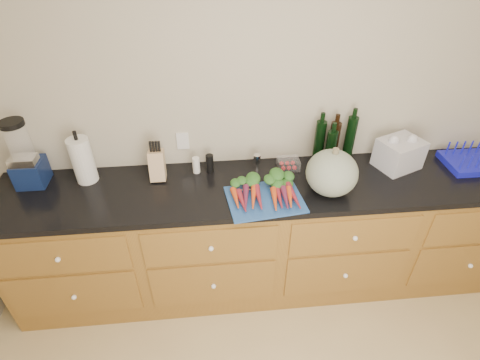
{
  "coord_description": "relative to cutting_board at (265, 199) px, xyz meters",
  "views": [
    {
      "loc": [
        -0.43,
        -0.6,
        2.4
      ],
      "look_at": [
        -0.25,
        1.2,
        1.06
      ],
      "focal_mm": 28.0,
      "sensor_mm": 36.0,
      "label": 1
    }
  ],
  "objects": [
    {
      "name": "wall_back",
      "position": [
        0.11,
        0.48,
        0.35
      ],
      "size": [
        4.1,
        0.05,
        2.6
      ],
      "primitive_type": "cube",
      "color": "#BAB29A",
      "rests_on": "ground"
    },
    {
      "name": "cabinets",
      "position": [
        0.11,
        0.16,
        -0.5
      ],
      "size": [
        3.6,
        0.64,
        0.9
      ],
      "color": "brown",
      "rests_on": "ground"
    },
    {
      "name": "countertop",
      "position": [
        0.11,
        0.16,
        -0.03
      ],
      "size": [
        3.64,
        0.62,
        0.04
      ],
      "primitive_type": "cube",
      "color": "black",
      "rests_on": "cabinets"
    },
    {
      "name": "cutting_board",
      "position": [
        0.0,
        0.0,
        0.0
      ],
      "size": [
        0.49,
        0.39,
        0.01
      ],
      "primitive_type": "cube",
      "rotation": [
        0.0,
        0.0,
        0.12
      ],
      "color": "#214A8E",
      "rests_on": "countertop"
    },
    {
      "name": "carrots",
      "position": [
        -0.0,
        0.05,
        0.03
      ],
      "size": [
        0.43,
        0.32,
        0.06
      ],
      "color": "#DD4A1A",
      "rests_on": "cutting_board"
    },
    {
      "name": "squash",
      "position": [
        0.41,
        0.05,
        0.14
      ],
      "size": [
        0.32,
        0.32,
        0.28
      ],
      "primitive_type": "ellipsoid",
      "color": "slate",
      "rests_on": "countertop"
    },
    {
      "name": "blender_appliance",
      "position": [
        -1.46,
        0.32,
        0.19
      ],
      "size": [
        0.18,
        0.18,
        0.45
      ],
      "color": "#0F1D46",
      "rests_on": "countertop"
    },
    {
      "name": "paper_towel",
      "position": [
        -1.12,
        0.32,
        0.15
      ],
      "size": [
        0.14,
        0.14,
        0.3
      ],
      "primitive_type": "cylinder",
      "color": "silver",
      "rests_on": "countertop"
    },
    {
      "name": "knife_block",
      "position": [
        -0.66,
        0.3,
        0.09
      ],
      "size": [
        0.1,
        0.1,
        0.2
      ],
      "primitive_type": "cube",
      "color": "tan",
      "rests_on": "countertop"
    },
    {
      "name": "grinder_salt",
      "position": [
        -0.41,
        0.34,
        0.05
      ],
      "size": [
        0.05,
        0.05,
        0.11
      ],
      "primitive_type": "cylinder",
      "color": "silver",
      "rests_on": "countertop"
    },
    {
      "name": "grinder_pepper",
      "position": [
        -0.32,
        0.34,
        0.06
      ],
      "size": [
        0.05,
        0.05,
        0.13
      ],
      "primitive_type": "cylinder",
      "color": "black",
      "rests_on": "countertop"
    },
    {
      "name": "canister_chrome",
      "position": [
        -0.0,
        0.34,
        0.05
      ],
      "size": [
        0.05,
        0.05,
        0.11
      ],
      "primitive_type": "cylinder",
      "color": "silver",
      "rests_on": "countertop"
    },
    {
      "name": "tomato_box",
      "position": [
        0.21,
        0.33,
        0.03
      ],
      "size": [
        0.15,
        0.12,
        0.07
      ],
      "primitive_type": "cube",
      "color": "white",
      "rests_on": "countertop"
    },
    {
      "name": "bottles",
      "position": [
        0.52,
        0.37,
        0.15
      ],
      "size": [
        0.28,
        0.14,
        0.34
      ],
      "color": "black",
      "rests_on": "countertop"
    },
    {
      "name": "grocery_bag",
      "position": [
        0.96,
        0.28,
        0.09
      ],
      "size": [
        0.33,
        0.3,
        0.2
      ],
      "primitive_type": null,
      "rotation": [
        0.0,
        0.0,
        0.39
      ],
      "color": "silver",
      "rests_on": "countertop"
    },
    {
      "name": "dish_rack",
      "position": [
        1.47,
        0.24,
        0.03
      ],
      "size": [
        0.35,
        0.28,
        0.14
      ],
      "color": "#1619C3",
      "rests_on": "countertop"
    }
  ]
}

